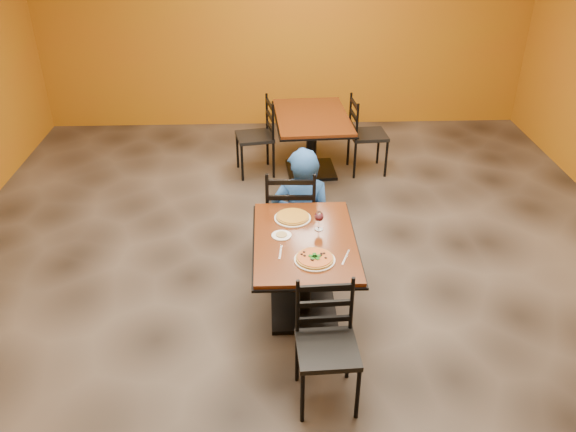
{
  "coord_description": "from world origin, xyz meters",
  "views": [
    {
      "loc": [
        -0.28,
        -4.36,
        3.21
      ],
      "look_at": [
        -0.13,
        -0.3,
        0.85
      ],
      "focal_mm": 36.03,
      "sensor_mm": 36.0,
      "label": 1
    }
  ],
  "objects_px": {
    "plate_far": "(293,218)",
    "wine_glass": "(319,220)",
    "chair_main_far": "(290,213)",
    "side_plate": "(281,235)",
    "diner": "(302,204)",
    "chair_second_left": "(255,137)",
    "plate_main": "(315,260)",
    "pizza_main": "(315,258)",
    "table_second": "(312,130)",
    "chair_second_right": "(368,135)",
    "pizza_far": "(293,217)",
    "chair_main_near": "(327,350)",
    "table_main": "(304,259)"
  },
  "relations": [
    {
      "from": "chair_main_far",
      "to": "diner",
      "type": "xyz_separation_m",
      "value": [
        0.11,
        0.04,
        0.07
      ]
    },
    {
      "from": "plate_far",
      "to": "wine_glass",
      "type": "height_order",
      "value": "wine_glass"
    },
    {
      "from": "chair_main_near",
      "to": "side_plate",
      "type": "distance_m",
      "value": 1.08
    },
    {
      "from": "diner",
      "to": "plate_far",
      "type": "bearing_deg",
      "value": 81.15
    },
    {
      "from": "table_main",
      "to": "side_plate",
      "type": "xyz_separation_m",
      "value": [
        -0.18,
        0.06,
        0.2
      ]
    },
    {
      "from": "table_second",
      "to": "plate_main",
      "type": "distance_m",
      "value": 3.1
    },
    {
      "from": "pizza_main",
      "to": "chair_main_far",
      "type": "bearing_deg",
      "value": 96.63
    },
    {
      "from": "chair_main_far",
      "to": "side_plate",
      "type": "height_order",
      "value": "chair_main_far"
    },
    {
      "from": "chair_main_near",
      "to": "plate_far",
      "type": "relative_size",
      "value": 2.95
    },
    {
      "from": "table_second",
      "to": "plate_far",
      "type": "bearing_deg",
      "value": -98.07
    },
    {
      "from": "chair_second_left",
      "to": "chair_second_right",
      "type": "relative_size",
      "value": 0.99
    },
    {
      "from": "table_main",
      "to": "pizza_far",
      "type": "height_order",
      "value": "pizza_far"
    },
    {
      "from": "table_main",
      "to": "pizza_main",
      "type": "distance_m",
      "value": 0.37
    },
    {
      "from": "chair_second_right",
      "to": "table_second",
      "type": "bearing_deg",
      "value": 85.72
    },
    {
      "from": "pizza_main",
      "to": "chair_second_right",
      "type": "bearing_deg",
      "value": 73.48
    },
    {
      "from": "pizza_main",
      "to": "chair_second_left",
      "type": "bearing_deg",
      "value": 99.05
    },
    {
      "from": "pizza_far",
      "to": "side_plate",
      "type": "height_order",
      "value": "pizza_far"
    },
    {
      "from": "table_second",
      "to": "plate_main",
      "type": "xyz_separation_m",
      "value": [
        -0.21,
        -3.09,
        0.19
      ]
    },
    {
      "from": "plate_main",
      "to": "plate_far",
      "type": "relative_size",
      "value": 1.0
    },
    {
      "from": "plate_main",
      "to": "pizza_main",
      "type": "height_order",
      "value": "pizza_main"
    },
    {
      "from": "pizza_main",
      "to": "wine_glass",
      "type": "height_order",
      "value": "wine_glass"
    },
    {
      "from": "diner",
      "to": "side_plate",
      "type": "xyz_separation_m",
      "value": [
        -0.22,
        -0.83,
        0.18
      ]
    },
    {
      "from": "table_main",
      "to": "chair_second_right",
      "type": "xyz_separation_m",
      "value": [
        0.97,
        2.79,
        -0.07
      ]
    },
    {
      "from": "table_main",
      "to": "chair_second_left",
      "type": "relative_size",
      "value": 1.29
    },
    {
      "from": "diner",
      "to": "plate_main",
      "type": "xyz_separation_m",
      "value": [
        0.02,
        -1.18,
        0.18
      ]
    },
    {
      "from": "plate_main",
      "to": "pizza_far",
      "type": "xyz_separation_m",
      "value": [
        -0.14,
        0.62,
        0.02
      ]
    },
    {
      "from": "table_second",
      "to": "chair_main_far",
      "type": "relative_size",
      "value": 1.36
    },
    {
      "from": "chair_second_right",
      "to": "pizza_far",
      "type": "height_order",
      "value": "chair_second_right"
    },
    {
      "from": "chair_main_far",
      "to": "chair_second_right",
      "type": "height_order",
      "value": "chair_main_far"
    },
    {
      "from": "diner",
      "to": "wine_glass",
      "type": "distance_m",
      "value": 0.79
    },
    {
      "from": "plate_far",
      "to": "wine_glass",
      "type": "bearing_deg",
      "value": -41.83
    },
    {
      "from": "chair_second_left",
      "to": "wine_glass",
      "type": "xyz_separation_m",
      "value": [
        0.56,
        -2.65,
        0.36
      ]
    },
    {
      "from": "chair_main_near",
      "to": "plate_main",
      "type": "relative_size",
      "value": 2.95
    },
    {
      "from": "chair_main_far",
      "to": "side_plate",
      "type": "bearing_deg",
      "value": 84.76
    },
    {
      "from": "table_main",
      "to": "wine_glass",
      "type": "xyz_separation_m",
      "value": [
        0.12,
        0.14,
        0.28
      ]
    },
    {
      "from": "chair_main_far",
      "to": "diner",
      "type": "height_order",
      "value": "diner"
    },
    {
      "from": "chair_main_far",
      "to": "wine_glass",
      "type": "distance_m",
      "value": 0.8
    },
    {
      "from": "chair_main_far",
      "to": "chair_second_left",
      "type": "bearing_deg",
      "value": -77.1
    },
    {
      "from": "pizza_main",
      "to": "side_plate",
      "type": "relative_size",
      "value": 1.77
    },
    {
      "from": "diner",
      "to": "plate_main",
      "type": "height_order",
      "value": "diner"
    },
    {
      "from": "chair_second_left",
      "to": "plate_main",
      "type": "xyz_separation_m",
      "value": [
        0.49,
        -3.09,
        0.28
      ]
    },
    {
      "from": "chair_main_near",
      "to": "plate_far",
      "type": "bearing_deg",
      "value": 95.58
    },
    {
      "from": "plate_far",
      "to": "chair_main_far",
      "type": "bearing_deg",
      "value": 89.45
    },
    {
      "from": "chair_main_far",
      "to": "pizza_main",
      "type": "height_order",
      "value": "chair_main_far"
    },
    {
      "from": "diner",
      "to": "wine_glass",
      "type": "relative_size",
      "value": 6.41
    },
    {
      "from": "table_main",
      "to": "chair_second_left",
      "type": "distance_m",
      "value": 2.82
    },
    {
      "from": "chair_main_near",
      "to": "diner",
      "type": "relative_size",
      "value": 0.79
    },
    {
      "from": "chair_second_left",
      "to": "side_plate",
      "type": "bearing_deg",
      "value": -5.26
    },
    {
      "from": "chair_second_left",
      "to": "chair_main_far",
      "type": "bearing_deg",
      "value": -0.11
    },
    {
      "from": "diner",
      "to": "chair_main_near",
      "type": "bearing_deg",
      "value": 94.87
    }
  ]
}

